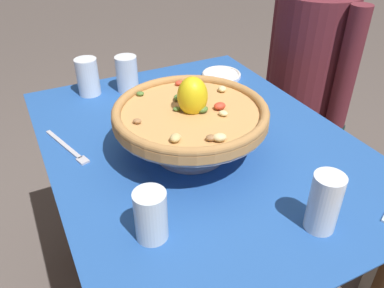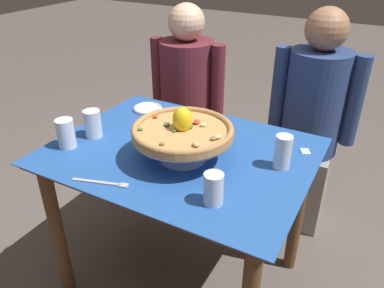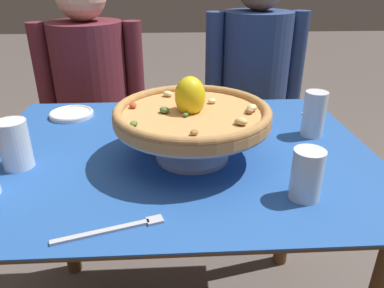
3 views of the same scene
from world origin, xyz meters
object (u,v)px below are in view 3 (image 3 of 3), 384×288
Objects in this scene: pizza_stand at (192,132)px; diner_left at (95,115)px; diner_right at (252,107)px; pizza at (192,112)px; water_glass_side_right at (314,117)px; dinner_fork at (115,229)px; water_glass_front_right at (306,178)px; water_glass_side_left at (15,148)px; side_plate at (71,114)px; sugar_packet at (310,115)px.

pizza_stand is 0.33× the size of diner_left.
diner_left is 0.97× the size of diner_right.
pizza reaches higher than water_glass_side_right.
dinner_fork is at bearing -141.82° from water_glass_side_right.
pizza_stand is 0.05m from pizza.
dinner_fork is (-0.16, -0.30, -0.13)m from pizza.
pizza is 0.32× the size of diner_right.
water_glass_front_right is 0.85× the size of water_glass_side_right.
water_glass_side_right is at bearing 18.59° from pizza_stand.
water_glass_side_left is at bearing -176.42° from pizza.
side_plate is at bearing 165.24° from water_glass_side_right.
dinner_fork is 0.17× the size of diner_right.
water_glass_side_left is 0.10× the size of diner_left.
diner_left is (-0.42, 0.77, -0.29)m from pizza.
side_plate reaches higher than dinner_fork.
water_glass_front_right is (0.23, -0.20, -0.08)m from pizza.
dinner_fork is 4.20× the size of sugar_packet.
water_glass_front_right reaches higher than pizza_stand.
water_glass_side_left is 0.39m from dinner_fork.
pizza is at bearing 3.58° from water_glass_side_left.
water_glass_front_right is at bearing -41.23° from pizza.
side_plate is (0.05, 0.35, -0.04)m from water_glass_side_left.
pizza is 3.23× the size of water_glass_side_left.
diner_left reaches higher than pizza_stand.
water_glass_side_left is 0.91× the size of water_glass_side_right.
water_glass_side_left is (-0.44, -0.03, -0.02)m from pizza_stand.
diner_right is (0.78, 0.83, -0.21)m from water_glass_side_left.
water_glass_side_left is at bearing 135.96° from dinner_fork.
sugar_packet is at bearing -2.79° from side_plate.
dinner_fork is at bearing -119.19° from pizza_stand.
side_plate is (-0.40, 0.32, -0.12)m from pizza.
water_glass_side_right reaches higher than dinner_fork.
pizza_stand is 0.31m from water_glass_front_right.
pizza is at bearing -112.86° from diner_right.
diner_left reaches higher than dinner_fork.
pizza is at bearing -146.08° from sugar_packet.
water_glass_side_right reaches higher than water_glass_front_right.
diner_right is at bearing 2.56° from diner_left.
water_glass_front_right is (0.23, -0.20, -0.02)m from pizza_stand.
water_glass_side_left is 0.70m from water_glass_front_right.
side_plate is (-0.40, 0.32, -0.07)m from pizza_stand.
water_glass_side_left is 0.83m from diner_left.
pizza_stand reaches higher than dinner_fork.
diner_right is (0.76, 0.03, 0.01)m from diner_left.
diner_right is at bearing 99.09° from sugar_packet.
water_glass_side_left reaches higher than pizza_stand.
water_glass_side_right is 0.18m from sugar_packet.
diner_left is at bearing -177.44° from diner_right.
water_glass_front_right is at bearing -56.34° from diner_left.
water_glass_front_right is at bearing -40.06° from side_plate.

